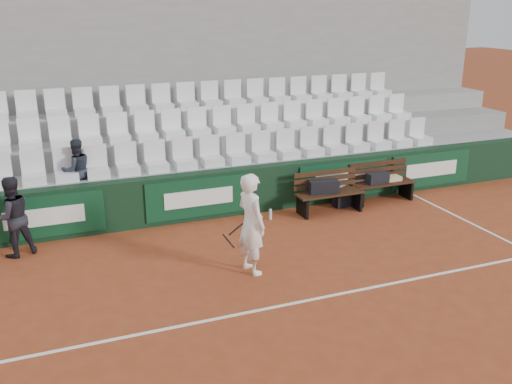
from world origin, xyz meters
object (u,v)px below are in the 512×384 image
object	(u,v)px
sports_bag_ground	(343,201)
water_bottle_far	(355,202)
bench_left	(330,202)
water_bottle_near	(270,214)
tennis_player	(251,224)
spectator_c	(75,148)
bench_right	(382,191)
ball_kid	(12,217)
sports_bag_left	(323,187)
sports_bag_right	(377,178)

from	to	relation	value
sports_bag_ground	water_bottle_far	distance (m)	0.27
bench_left	water_bottle_far	xyz separation A→B (m)	(0.68, 0.07, -0.10)
water_bottle_near	tennis_player	size ratio (longest dim) A/B	0.13
water_bottle_far	spectator_c	world-z (taller)	spectator_c
bench_left	bench_right	bearing A→B (deg)	8.52
ball_kid	spectator_c	xyz separation A→B (m)	(1.24, 1.09, 0.89)
tennis_player	spectator_c	xyz separation A→B (m)	(-2.47, 3.24, 0.76)
bench_right	bench_left	bearing A→B (deg)	-171.48
water_bottle_far	ball_kid	xyz separation A→B (m)	(-7.00, 0.01, 0.61)
bench_right	sports_bag_ground	distance (m)	1.02
sports_bag_left	spectator_c	xyz separation A→B (m)	(-4.94, 1.13, 1.04)
bench_left	sports_bag_ground	size ratio (longest dim) A/B	3.55
sports_bag_left	water_bottle_near	xyz separation A→B (m)	(-1.23, 0.01, -0.47)
water_bottle_near	water_bottle_far	xyz separation A→B (m)	(2.05, 0.02, 0.01)
sports_bag_right	water_bottle_near	distance (m)	2.74
water_bottle_far	water_bottle_near	bearing A→B (deg)	-179.51
water_bottle_near	spectator_c	distance (m)	4.16
ball_kid	sports_bag_right	bearing A→B (deg)	159.40
water_bottle_near	ball_kid	xyz separation A→B (m)	(-4.95, 0.03, 0.62)
bench_left	bench_right	size ratio (longest dim) A/B	1.00
water_bottle_far	ball_kid	size ratio (longest dim) A/B	0.17
sports_bag_ground	tennis_player	distance (m)	3.91
sports_bag_right	water_bottle_near	bearing A→B (deg)	-176.51
bench_right	sports_bag_right	size ratio (longest dim) A/B	2.95
bench_left	bench_right	world-z (taller)	same
bench_right	tennis_player	bearing A→B (deg)	-150.76
bench_right	water_bottle_far	size ratio (longest dim) A/B	6.04
sports_bag_ground	water_bottle_far	size ratio (longest dim) A/B	1.70
sports_bag_right	water_bottle_far	size ratio (longest dim) A/B	2.05
sports_bag_right	ball_kid	distance (m)	7.65
water_bottle_far	tennis_player	size ratio (longest dim) A/B	0.14
bench_left	tennis_player	distance (m)	3.39
sports_bag_left	water_bottle_far	xyz separation A→B (m)	(0.82, 0.03, -0.46)
sports_bag_ground	spectator_c	size ratio (longest dim) A/B	0.34
bench_left	water_bottle_far	distance (m)	0.69
bench_left	water_bottle_near	bearing A→B (deg)	177.62
sports_bag_right	sports_bag_left	bearing A→B (deg)	-173.15
bench_right	tennis_player	xyz separation A→B (m)	(-4.09, -2.29, 0.64)
water_bottle_far	ball_kid	distance (m)	7.03
sports_bag_right	water_bottle_far	world-z (taller)	sports_bag_right
bench_right	sports_bag_left	bearing A→B (deg)	-173.77
bench_left	sports_bag_right	size ratio (longest dim) A/B	2.95
sports_bag_right	water_bottle_far	distance (m)	0.80
tennis_player	bench_right	bearing A→B (deg)	29.24
sports_bag_ground	ball_kid	size ratio (longest dim) A/B	0.29
bench_left	sports_bag_left	bearing A→B (deg)	161.97
bench_right	sports_bag_left	xyz separation A→B (m)	(-1.62, -0.18, 0.36)
bench_left	sports_bag_right	bearing A→B (deg)	9.45
ball_kid	spectator_c	bearing A→B (deg)	-160.25
bench_right	spectator_c	xyz separation A→B (m)	(-6.56, 0.95, 1.40)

